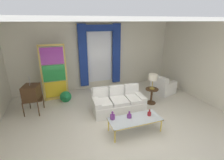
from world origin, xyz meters
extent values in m
plane|color=silver|center=(0.00, 0.00, 0.00)|extent=(16.00, 16.00, 0.00)
cube|color=silver|center=(0.00, 3.06, 1.50)|extent=(8.00, 0.12, 3.00)
cube|color=silver|center=(3.66, 0.60, 1.50)|extent=(0.12, 7.00, 3.00)
cube|color=white|center=(0.00, 0.80, 3.02)|extent=(8.00, 7.60, 0.04)
cube|color=white|center=(0.19, 2.98, 1.55)|extent=(1.10, 0.02, 2.50)
cylinder|color=gold|center=(0.19, 2.90, 2.86)|extent=(2.00, 0.04, 0.04)
cube|color=navy|center=(-0.58, 2.88, 1.55)|extent=(0.36, 0.12, 2.70)
cube|color=navy|center=(0.96, 2.88, 1.55)|extent=(0.36, 0.12, 2.70)
cube|color=navy|center=(0.19, 2.88, 2.72)|extent=(1.80, 0.10, 0.28)
cube|color=white|center=(0.15, 0.54, 0.19)|extent=(1.79, 1.00, 0.38)
cube|color=white|center=(0.17, 0.91, 0.39)|extent=(1.75, 0.30, 0.78)
cube|color=white|center=(0.93, 0.49, 0.28)|extent=(0.25, 0.87, 0.56)
cube|color=white|center=(-0.63, 0.58, 0.28)|extent=(0.25, 0.87, 0.56)
cube|color=white|center=(0.72, 0.45, 0.44)|extent=(0.58, 0.77, 0.12)
cube|color=white|center=(0.74, 0.77, 0.66)|extent=(0.52, 0.17, 0.40)
cube|color=white|center=(0.14, 0.49, 0.44)|extent=(0.58, 0.77, 0.12)
cube|color=white|center=(0.16, 0.81, 0.66)|extent=(0.52, 0.17, 0.40)
cube|color=white|center=(-0.43, 0.52, 0.44)|extent=(0.58, 0.77, 0.12)
cube|color=white|center=(-0.42, 0.84, 0.66)|extent=(0.52, 0.17, 0.40)
cube|color=silver|center=(0.17, -0.68, 0.40)|extent=(1.48, 0.61, 0.02)
cube|color=gold|center=(0.17, -0.39, 0.38)|extent=(1.48, 0.04, 0.03)
cube|color=gold|center=(0.17, -0.97, 0.38)|extent=(1.48, 0.04, 0.03)
cube|color=gold|center=(-0.55, -0.68, 0.38)|extent=(0.04, 0.61, 0.03)
cube|color=gold|center=(0.89, -0.68, 0.38)|extent=(0.04, 0.61, 0.03)
cylinder|color=gold|center=(-0.53, -0.41, 0.19)|extent=(0.04, 0.04, 0.38)
cylinder|color=gold|center=(0.87, -0.41, 0.19)|extent=(0.04, 0.04, 0.38)
cylinder|color=gold|center=(-0.53, -0.95, 0.19)|extent=(0.04, 0.04, 0.38)
cylinder|color=gold|center=(0.87, -0.95, 0.19)|extent=(0.04, 0.04, 0.38)
cylinder|color=#753384|center=(0.04, -0.57, 0.46)|extent=(0.13, 0.13, 0.10)
cylinder|color=#753384|center=(0.04, -0.57, 0.54)|extent=(0.05, 0.05, 0.05)
sphere|color=#753384|center=(0.04, -0.57, 0.59)|extent=(0.06, 0.06, 0.06)
cylinder|color=maroon|center=(0.64, -0.66, 0.46)|extent=(0.11, 0.11, 0.10)
cylinder|color=maroon|center=(0.64, -0.66, 0.54)|extent=(0.04, 0.04, 0.05)
sphere|color=maroon|center=(0.64, -0.66, 0.58)|extent=(0.05, 0.05, 0.05)
cylinder|color=#753384|center=(-0.43, -0.48, 0.48)|extent=(0.14, 0.14, 0.13)
cylinder|color=#753384|center=(-0.43, -0.48, 0.57)|extent=(0.05, 0.05, 0.05)
sphere|color=#753384|center=(-0.43, -0.48, 0.62)|extent=(0.06, 0.06, 0.06)
cube|color=#472D19|center=(-2.62, 1.44, 0.50)|extent=(0.62, 0.54, 0.03)
cylinder|color=#472D19|center=(-2.92, 1.22, 0.25)|extent=(0.04, 0.04, 0.50)
cylinder|color=#472D19|center=(-2.78, 1.77, 0.25)|extent=(0.04, 0.04, 0.50)
cylinder|color=#472D19|center=(-2.45, 1.11, 0.25)|extent=(0.04, 0.04, 0.50)
cylinder|color=#472D19|center=(-2.32, 1.65, 0.25)|extent=(0.04, 0.04, 0.50)
cube|color=#472D19|center=(-2.62, 1.44, 0.76)|extent=(0.60, 0.66, 0.48)
cube|color=black|center=(-2.85, 1.49, 0.78)|extent=(0.11, 0.38, 0.30)
cylinder|color=gold|center=(-2.87, 1.42, 0.59)|extent=(0.02, 0.04, 0.04)
cylinder|color=gold|center=(-2.83, 1.57, 0.59)|extent=(0.02, 0.04, 0.04)
cylinder|color=silver|center=(-2.62, 1.44, 1.18)|extent=(0.04, 0.13, 0.34)
cylinder|color=silver|center=(-2.62, 1.44, 1.18)|extent=(0.04, 0.13, 0.34)
cube|color=white|center=(2.60, 1.38, 0.20)|extent=(0.99, 0.99, 0.40)
cube|color=white|center=(2.60, 1.38, 0.45)|extent=(0.85, 0.85, 0.10)
cube|color=white|center=(2.29, 1.29, 0.40)|extent=(0.41, 0.82, 0.80)
cube|color=white|center=(2.52, 1.69, 0.29)|extent=(0.76, 0.37, 0.58)
cube|color=white|center=(2.69, 1.07, 0.29)|extent=(0.76, 0.37, 0.58)
cube|color=gold|center=(-2.29, 2.25, 1.10)|extent=(0.05, 0.05, 2.20)
cube|color=gold|center=(-1.39, 2.25, 1.10)|extent=(0.05, 0.05, 2.20)
cube|color=gold|center=(-1.84, 2.25, 2.17)|extent=(0.90, 0.05, 0.06)
cube|color=gold|center=(-1.84, 2.25, 0.05)|extent=(0.90, 0.05, 0.10)
cube|color=yellow|center=(-1.84, 2.25, 0.43)|extent=(0.82, 0.02, 0.64)
cube|color=#238E3D|center=(-1.84, 2.25, 1.10)|extent=(0.82, 0.02, 0.64)
cube|color=purple|center=(-1.84, 2.25, 1.77)|extent=(0.82, 0.02, 0.64)
cylinder|color=beige|center=(-1.52, 1.94, 0.03)|extent=(0.16, 0.16, 0.06)
ellipsoid|color=#1A3C99|center=(-1.52, 1.94, 0.14)|extent=(0.18, 0.32, 0.20)
sphere|color=#1A3C99|center=(-1.52, 2.08, 0.25)|extent=(0.09, 0.09, 0.09)
cone|color=gold|center=(-1.52, 2.14, 0.25)|extent=(0.02, 0.04, 0.02)
cone|color=#1E8144|center=(-1.52, 1.76, 0.24)|extent=(0.44, 0.40, 0.50)
cylinder|color=#472D19|center=(1.56, 0.68, 0.58)|extent=(0.48, 0.48, 0.03)
cylinder|color=#472D19|center=(1.56, 0.68, 0.29)|extent=(0.08, 0.08, 0.55)
cylinder|color=#472D19|center=(1.56, 0.68, 0.01)|extent=(0.36, 0.36, 0.03)
cylinder|color=#B29338|center=(1.56, 0.68, 0.61)|extent=(0.18, 0.18, 0.04)
cylinder|color=#B29338|center=(1.56, 0.68, 0.81)|extent=(0.03, 0.03, 0.36)
cylinder|color=beige|center=(1.56, 0.68, 1.05)|extent=(0.32, 0.32, 0.22)
camera|label=1|loc=(-1.80, -4.32, 3.01)|focal=26.97mm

